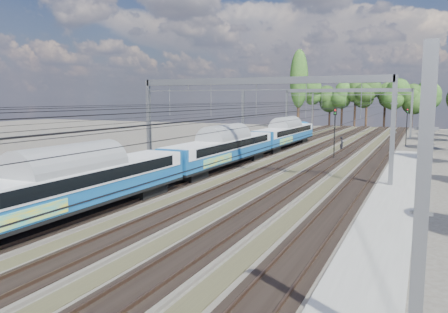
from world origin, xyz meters
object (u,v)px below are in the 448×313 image
at_px(emu_train, 223,144).
at_px(signal_near, 335,128).
at_px(signal_far, 407,122).
at_px(worker, 342,144).

relative_size(emu_train, signal_near, 10.68).
bearing_deg(signal_far, emu_train, -94.91).
bearing_deg(worker, signal_far, -34.04).
bearing_deg(emu_train, signal_near, 55.12).
bearing_deg(signal_far, signal_near, -88.37).
relative_size(emu_train, signal_far, 11.25).
bearing_deg(emu_train, worker, 70.00).
height_order(worker, signal_near, signal_near).
distance_m(worker, signal_near, 9.86).
relative_size(signal_near, signal_far, 1.05).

